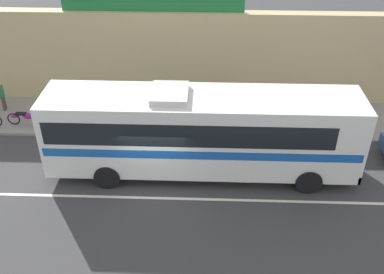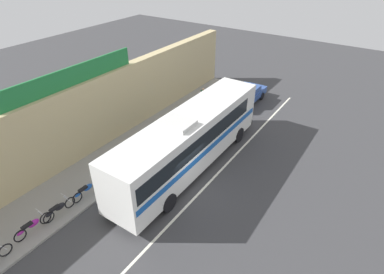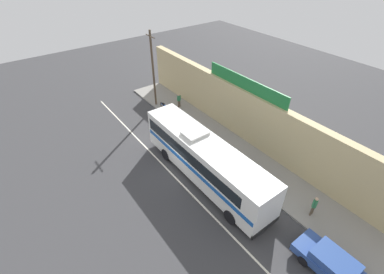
{
  "view_description": "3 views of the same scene",
  "coord_description": "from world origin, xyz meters",
  "px_view_note": "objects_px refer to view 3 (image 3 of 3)",
  "views": [
    {
      "loc": [
        2.0,
        -13.84,
        11.43
      ],
      "look_at": [
        1.41,
        1.76,
        1.21
      ],
      "focal_mm": 41.36,
      "sensor_mm": 36.0,
      "label": 1
    },
    {
      "loc": [
        -11.01,
        -7.76,
        11.94
      ],
      "look_at": [
        2.98,
        1.63,
        1.31
      ],
      "focal_mm": 29.38,
      "sensor_mm": 36.0,
      "label": 2
    },
    {
      "loc": [
        13.59,
        -8.96,
        15.42
      ],
      "look_at": [
        -1.32,
        2.14,
        1.67
      ],
      "focal_mm": 25.54,
      "sensor_mm": 36.0,
      "label": 3
    }
  ],
  "objects_px": {
    "motorcycle_blue": "(165,106)",
    "pedestrian_far_right": "(314,205)",
    "utility_pole": "(153,69)",
    "pedestrian_by_curb": "(179,99)",
    "intercity_bus": "(204,158)",
    "motorcycle_black": "(177,114)",
    "parked_car": "(334,266)",
    "motorcycle_red": "(184,120)",
    "motorcycle_orange": "(194,128)"
  },
  "relations": [
    {
      "from": "parked_car",
      "to": "pedestrian_by_curb",
      "type": "xyz_separation_m",
      "value": [
        -20.34,
        3.57,
        0.3
      ]
    },
    {
      "from": "motorcycle_red",
      "to": "pedestrian_far_right",
      "type": "relative_size",
      "value": 1.12
    },
    {
      "from": "motorcycle_red",
      "to": "motorcycle_blue",
      "type": "bearing_deg",
      "value": -178.51
    },
    {
      "from": "motorcycle_black",
      "to": "pedestrian_far_right",
      "type": "relative_size",
      "value": 1.16
    },
    {
      "from": "motorcycle_orange",
      "to": "utility_pole",
      "type": "bearing_deg",
      "value": -178.32
    },
    {
      "from": "motorcycle_orange",
      "to": "motorcycle_red",
      "type": "relative_size",
      "value": 1.05
    },
    {
      "from": "parked_car",
      "to": "motorcycle_black",
      "type": "distance_m",
      "value": 18.8
    },
    {
      "from": "utility_pole",
      "to": "motorcycle_blue",
      "type": "height_order",
      "value": "utility_pole"
    },
    {
      "from": "parked_car",
      "to": "motorcycle_blue",
      "type": "relative_size",
      "value": 2.45
    },
    {
      "from": "parked_car",
      "to": "motorcycle_orange",
      "type": "height_order",
      "value": "parked_car"
    },
    {
      "from": "parked_car",
      "to": "pedestrian_by_curb",
      "type": "bearing_deg",
      "value": 170.05
    },
    {
      "from": "utility_pole",
      "to": "pedestrian_by_curb",
      "type": "relative_size",
      "value": 5.15
    },
    {
      "from": "parked_car",
      "to": "motorcycle_orange",
      "type": "relative_size",
      "value": 2.31
    },
    {
      "from": "parked_car",
      "to": "motorcycle_blue",
      "type": "bearing_deg",
      "value": 174.65
    },
    {
      "from": "motorcycle_orange",
      "to": "motorcycle_black",
      "type": "bearing_deg",
      "value": 177.61
    },
    {
      "from": "motorcycle_black",
      "to": "intercity_bus",
      "type": "bearing_deg",
      "value": -20.75
    },
    {
      "from": "motorcycle_orange",
      "to": "pedestrian_far_right",
      "type": "relative_size",
      "value": 1.18
    },
    {
      "from": "motorcycle_orange",
      "to": "pedestrian_by_curb",
      "type": "xyz_separation_m",
      "value": [
        -4.79,
        1.56,
        0.48
      ]
    },
    {
      "from": "motorcycle_blue",
      "to": "pedestrian_by_curb",
      "type": "xyz_separation_m",
      "value": [
        0.4,
        1.63,
        0.48
      ]
    },
    {
      "from": "pedestrian_far_right",
      "to": "motorcycle_black",
      "type": "bearing_deg",
      "value": -178.65
    },
    {
      "from": "parked_car",
      "to": "motorcycle_red",
      "type": "relative_size",
      "value": 2.43
    },
    {
      "from": "intercity_bus",
      "to": "pedestrian_by_curb",
      "type": "height_order",
      "value": "intercity_bus"
    },
    {
      "from": "intercity_bus",
      "to": "utility_pole",
      "type": "xyz_separation_m",
      "value": [
        -12.14,
        2.87,
        2.25
      ]
    },
    {
      "from": "parked_car",
      "to": "utility_pole",
      "type": "distance_m",
      "value": 22.73
    },
    {
      "from": "utility_pole",
      "to": "motorcycle_orange",
      "type": "distance_m",
      "value": 7.78
    },
    {
      "from": "motorcycle_black",
      "to": "motorcycle_orange",
      "type": "bearing_deg",
      "value": -2.39
    },
    {
      "from": "motorcycle_black",
      "to": "pedestrian_by_curb",
      "type": "relative_size",
      "value": 1.23
    },
    {
      "from": "motorcycle_blue",
      "to": "motorcycle_red",
      "type": "distance_m",
      "value": 3.45
    },
    {
      "from": "parked_car",
      "to": "motorcycle_blue",
      "type": "height_order",
      "value": "parked_car"
    },
    {
      "from": "motorcycle_red",
      "to": "pedestrian_by_curb",
      "type": "xyz_separation_m",
      "value": [
        -3.05,
        1.54,
        0.48
      ]
    },
    {
      "from": "utility_pole",
      "to": "pedestrian_by_curb",
      "type": "xyz_separation_m",
      "value": [
        2.03,
        1.76,
        -3.27
      ]
    },
    {
      "from": "parked_car",
      "to": "utility_pole",
      "type": "height_order",
      "value": "utility_pole"
    },
    {
      "from": "parked_car",
      "to": "motorcycle_black",
      "type": "xyz_separation_m",
      "value": [
        -18.68,
        2.14,
        -0.17
      ]
    },
    {
      "from": "motorcycle_blue",
      "to": "pedestrian_far_right",
      "type": "relative_size",
      "value": 1.11
    },
    {
      "from": "intercity_bus",
      "to": "motorcycle_black",
      "type": "xyz_separation_m",
      "value": [
        -8.44,
        3.2,
        -1.5
      ]
    },
    {
      "from": "intercity_bus",
      "to": "pedestrian_far_right",
      "type": "relative_size",
      "value": 7.44
    },
    {
      "from": "utility_pole",
      "to": "motorcycle_red",
      "type": "height_order",
      "value": "utility_pole"
    },
    {
      "from": "utility_pole",
      "to": "motorcycle_blue",
      "type": "xyz_separation_m",
      "value": [
        1.62,
        0.14,
        -3.75
      ]
    },
    {
      "from": "utility_pole",
      "to": "motorcycle_blue",
      "type": "bearing_deg",
      "value": 4.8
    },
    {
      "from": "motorcycle_orange",
      "to": "motorcycle_blue",
      "type": "xyz_separation_m",
      "value": [
        -5.19,
        -0.06,
        0.0
      ]
    },
    {
      "from": "pedestrian_by_curb",
      "to": "motorcycle_blue",
      "type": "bearing_deg",
      "value": -103.82
    },
    {
      "from": "motorcycle_orange",
      "to": "pedestrian_far_right",
      "type": "distance_m",
      "value": 12.56
    },
    {
      "from": "motorcycle_black",
      "to": "motorcycle_red",
      "type": "xyz_separation_m",
      "value": [
        1.38,
        -0.1,
        0.0
      ]
    },
    {
      "from": "intercity_bus",
      "to": "motorcycle_black",
      "type": "distance_m",
      "value": 9.15
    },
    {
      "from": "utility_pole",
      "to": "motorcycle_red",
      "type": "xyz_separation_m",
      "value": [
        5.08,
        0.23,
        -3.75
      ]
    },
    {
      "from": "motorcycle_blue",
      "to": "motorcycle_black",
      "type": "bearing_deg",
      "value": 5.36
    },
    {
      "from": "motorcycle_blue",
      "to": "pedestrian_by_curb",
      "type": "height_order",
      "value": "pedestrian_by_curb"
    },
    {
      "from": "motorcycle_blue",
      "to": "pedestrian_by_curb",
      "type": "distance_m",
      "value": 1.74
    },
    {
      "from": "motorcycle_blue",
      "to": "parked_car",
      "type": "bearing_deg",
      "value": -5.35
    },
    {
      "from": "motorcycle_black",
      "to": "utility_pole",
      "type": "bearing_deg",
      "value": -174.88
    }
  ]
}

